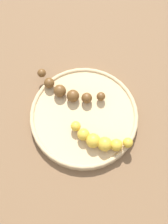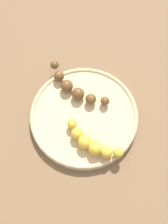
# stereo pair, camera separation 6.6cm
# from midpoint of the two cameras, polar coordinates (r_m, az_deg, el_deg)

# --- Properties ---
(ground_plane) EXTENTS (2.40, 2.40, 0.00)m
(ground_plane) POSITION_cam_midpoint_polar(r_m,az_deg,el_deg) (0.70, -2.70, -1.52)
(ground_plane) COLOR brown
(fruit_bowl) EXTENTS (0.25, 0.25, 0.02)m
(fruit_bowl) POSITION_cam_midpoint_polar(r_m,az_deg,el_deg) (0.69, -2.74, -1.15)
(fruit_bowl) COLOR tan
(fruit_bowl) RESTS_ON ground_plane
(banana_overripe) EXTENTS (0.11, 0.15, 0.03)m
(banana_overripe) POSITION_cam_midpoint_polar(r_m,az_deg,el_deg) (0.69, -5.93, 3.75)
(banana_overripe) COLOR #593819
(banana_overripe) RESTS_ON fruit_bowl
(banana_spotted) EXTENTS (0.10, 0.11, 0.03)m
(banana_spotted) POSITION_cam_midpoint_polar(r_m,az_deg,el_deg) (0.64, 0.10, -5.82)
(banana_spotted) COLOR gold
(banana_spotted) RESTS_ON fruit_bowl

